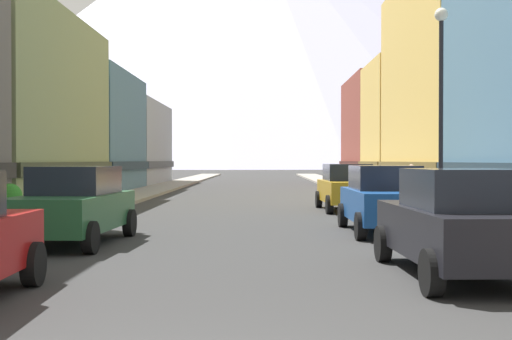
% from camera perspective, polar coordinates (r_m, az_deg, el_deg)
% --- Properties ---
extents(sidewalk_left, '(2.50, 100.00, 0.15)m').
position_cam_1_polar(sidewalk_left, '(40.55, -9.10, -1.80)').
color(sidewalk_left, gray).
rests_on(sidewalk_left, ground).
extents(sidewalk_right, '(2.50, 100.00, 0.15)m').
position_cam_1_polar(sidewalk_right, '(40.38, 8.68, -1.81)').
color(sidewalk_right, gray).
rests_on(sidewalk_right, ground).
extents(storefront_left_3, '(8.66, 11.15, 7.24)m').
position_cam_1_polar(storefront_left_3, '(43.15, -15.93, 2.87)').
color(storefront_left_3, slate).
rests_on(storefront_left_3, ground).
extents(storefront_left_4, '(9.88, 13.13, 6.47)m').
position_cam_1_polar(storefront_left_4, '(55.20, -12.90, 2.04)').
color(storefront_left_4, '#99A5B2').
rests_on(storefront_left_4, ground).
extents(storefront_right_2, '(6.93, 13.27, 11.02)m').
position_cam_1_polar(storefront_right_2, '(35.01, 17.72, 6.37)').
color(storefront_right_2, '#D8B259').
rests_on(storefront_right_2, ground).
extents(storefront_right_3, '(9.52, 8.04, 8.31)m').
position_cam_1_polar(storefront_right_3, '(45.89, 15.18, 3.39)').
color(storefront_right_3, '#D8B259').
rests_on(storefront_right_3, ground).
extents(storefront_right_4, '(7.42, 11.86, 8.50)m').
position_cam_1_polar(storefront_right_4, '(55.46, 11.50, 3.05)').
color(storefront_right_4, brown).
rests_on(storefront_right_4, ground).
extents(car_left_1, '(2.24, 4.48, 1.78)m').
position_cam_1_polar(car_left_1, '(16.17, -15.08, -2.82)').
color(car_left_1, '#265933').
rests_on(car_left_1, ground).
extents(car_right_0, '(2.18, 4.45, 1.78)m').
position_cam_1_polar(car_right_0, '(11.64, 16.79, -4.24)').
color(car_right_0, black).
rests_on(car_right_0, ground).
extents(car_right_1, '(2.10, 4.42, 1.78)m').
position_cam_1_polar(car_right_1, '(18.27, 10.79, -2.39)').
color(car_right_1, '#19478C').
rests_on(car_right_1, ground).
extents(car_right_2, '(2.19, 4.46, 1.78)m').
position_cam_1_polar(car_right_2, '(26.15, 7.69, -1.42)').
color(car_right_2, '#B28419').
rests_on(car_right_2, ground).
extents(potted_plant_0, '(0.74, 0.74, 1.08)m').
position_cam_1_polar(potted_plant_0, '(21.57, -19.97, -2.28)').
color(potted_plant_0, gray).
rests_on(potted_plant_0, sidewalk_left).
extents(pedestrian_0, '(0.36, 0.36, 1.62)m').
position_cam_1_polar(pedestrian_0, '(26.66, 12.90, -1.40)').
color(pedestrian_0, '#333338').
rests_on(pedestrian_0, sidewalk_right).
extents(streetlamp_right, '(0.36, 0.36, 5.86)m').
position_cam_1_polar(streetlamp_right, '(19.03, 15.27, 7.03)').
color(streetlamp_right, black).
rests_on(streetlamp_right, sidewalk_right).
extents(mountain_backdrop, '(255.27, 255.27, 106.82)m').
position_cam_1_polar(mountain_backdrop, '(269.98, -0.91, 11.81)').
color(mountain_backdrop, silver).
rests_on(mountain_backdrop, ground).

